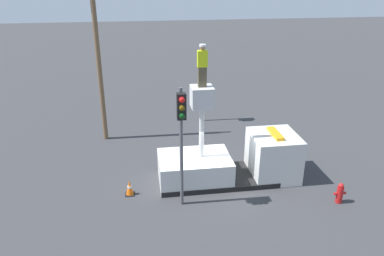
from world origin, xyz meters
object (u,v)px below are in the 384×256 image
(bucket_truck, at_px, (232,162))
(traffic_light_across, at_px, (202,71))
(worker, at_px, (202,66))
(fire_hydrant, at_px, (340,193))
(traffic_cone_rear, at_px, (130,188))
(traffic_light_pole, at_px, (181,126))
(utility_pole, at_px, (98,55))

(bucket_truck, height_order, traffic_light_across, traffic_light_across)
(worker, bearing_deg, bucket_truck, 0.00)
(traffic_light_across, distance_m, fire_hydrant, 10.99)
(fire_hydrant, xyz_separation_m, traffic_cone_rear, (-8.63, 1.87, -0.11))
(worker, distance_m, fire_hydrant, 7.75)
(traffic_light_pole, bearing_deg, utility_pole, 115.94)
(worker, relative_size, traffic_cone_rear, 2.52)
(traffic_light_across, bearing_deg, bucket_truck, -88.63)
(fire_hydrant, bearing_deg, bucket_truck, 147.18)
(bucket_truck, xyz_separation_m, traffic_light_across, (-0.17, 7.23, 2.43))
(bucket_truck, distance_m, traffic_light_pole, 4.13)
(fire_hydrant, bearing_deg, traffic_light_pole, 173.82)
(traffic_cone_rear, bearing_deg, utility_pole, 102.89)
(utility_pole, bearing_deg, traffic_light_across, 16.92)
(bucket_truck, height_order, fire_hydrant, bucket_truck)
(bucket_truck, xyz_separation_m, traffic_light_pole, (-2.53, -1.85, 2.68))
(bucket_truck, distance_m, utility_pole, 9.06)
(bucket_truck, relative_size, traffic_light_across, 1.37)
(traffic_light_across, height_order, utility_pole, utility_pole)
(worker, relative_size, utility_pole, 0.19)
(fire_hydrant, relative_size, traffic_cone_rear, 1.31)
(traffic_light_pole, relative_size, traffic_cone_rear, 7.25)
(bucket_truck, bearing_deg, utility_pole, 138.20)
(traffic_light_across, relative_size, utility_pole, 0.52)
(fire_hydrant, xyz_separation_m, utility_pole, (-10.03, 7.98, 4.39))
(traffic_cone_rear, bearing_deg, traffic_light_pole, -28.53)
(traffic_light_pole, height_order, utility_pole, utility_pole)
(bucket_truck, bearing_deg, worker, 180.00)
(worker, distance_m, utility_pole, 7.16)
(bucket_truck, height_order, traffic_light_pole, traffic_light_pole)
(traffic_light_across, xyz_separation_m, utility_pole, (-5.90, -1.80, 1.53))
(bucket_truck, bearing_deg, traffic_light_pole, -143.86)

